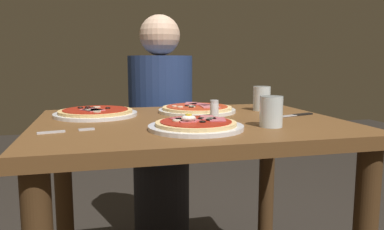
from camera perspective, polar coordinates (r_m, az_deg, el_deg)
dining_table at (r=1.32m, az=-0.29°, el=-6.55°), size 1.02×0.79×0.76m
pizza_foreground at (r=1.12m, az=0.58°, el=-1.52°), size 0.28×0.28×0.05m
pizza_across_left at (r=1.43m, az=-14.25°, el=0.34°), size 0.30×0.30×0.03m
pizza_across_right at (r=1.48m, az=0.77°, el=0.88°), size 0.30×0.30×0.03m
water_glass_near at (r=1.56m, az=10.40°, el=2.21°), size 0.07×0.07×0.10m
water_glass_far at (r=1.18m, az=11.78°, el=0.19°), size 0.07×0.07×0.09m
fork at (r=1.14m, az=-18.96°, el=-2.34°), size 0.16×0.05×0.00m
knife at (r=1.44m, az=15.22°, el=-0.01°), size 0.19×0.08×0.01m
salt_shaker at (r=1.30m, az=3.36°, el=0.77°), size 0.03×0.03×0.07m
diner_person at (r=1.95m, az=-4.68°, el=-3.55°), size 0.32×0.32×1.18m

